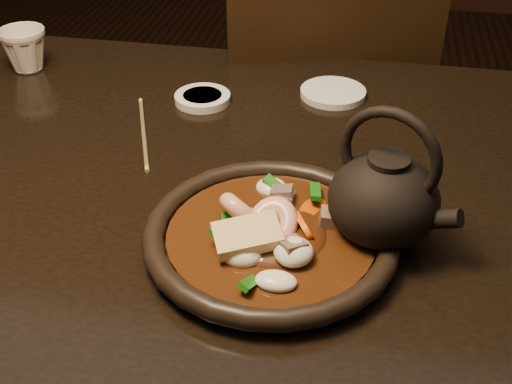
% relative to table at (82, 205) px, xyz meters
% --- Properties ---
extents(table, '(1.60, 0.90, 0.75)m').
position_rel_table_xyz_m(table, '(0.00, 0.00, 0.00)').
color(table, black).
rests_on(table, floor).
extents(chair, '(0.55, 0.55, 0.93)m').
position_rel_table_xyz_m(chair, '(0.30, 0.58, -0.17)').
color(chair, black).
rests_on(chair, floor).
extents(plate, '(0.31, 0.31, 0.03)m').
position_rel_table_xyz_m(plate, '(0.31, -0.13, 0.09)').
color(plate, black).
rests_on(plate, table).
extents(stirfry, '(0.16, 0.23, 0.07)m').
position_rel_table_xyz_m(stirfry, '(0.31, -0.13, 0.10)').
color(stirfry, '#331809').
rests_on(stirfry, plate).
extents(soy_dish, '(0.09, 0.09, 0.01)m').
position_rel_table_xyz_m(soy_dish, '(0.14, 0.22, 0.08)').
color(soy_dish, silver).
rests_on(soy_dish, table).
extents(saucer_right, '(0.11, 0.11, 0.01)m').
position_rel_table_xyz_m(saucer_right, '(0.35, 0.29, 0.08)').
color(saucer_right, silver).
rests_on(saucer_right, table).
extents(tea_cup, '(0.10, 0.09, 0.08)m').
position_rel_table_xyz_m(tea_cup, '(-0.22, 0.29, 0.12)').
color(tea_cup, beige).
rests_on(tea_cup, table).
extents(chopsticks, '(0.09, 0.21, 0.01)m').
position_rel_table_xyz_m(chopsticks, '(0.07, 0.10, 0.08)').
color(chopsticks, tan).
rests_on(chopsticks, table).
extents(teapot, '(0.16, 0.13, 0.18)m').
position_rel_table_xyz_m(teapot, '(0.44, -0.10, 0.14)').
color(teapot, black).
rests_on(teapot, table).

